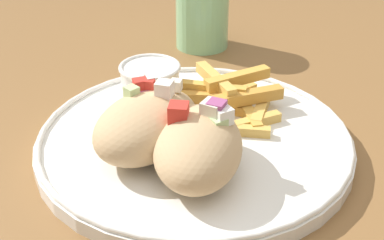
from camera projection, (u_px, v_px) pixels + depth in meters
table at (198, 200)px, 0.56m from camera, size 1.51×1.51×0.78m
plate at (192, 141)px, 0.52m from camera, size 0.31×0.31×0.02m
pita_sandwich_near at (198, 146)px, 0.46m from camera, size 0.14×0.13×0.06m
pita_sandwich_far at (147, 124)px, 0.49m from camera, size 0.13×0.10×0.07m
fries_pile at (231, 99)px, 0.56m from camera, size 0.12×0.13×0.03m
sauce_ramekin at (150, 81)px, 0.58m from camera, size 0.07×0.07×0.04m
water_glass at (202, 14)px, 0.73m from camera, size 0.07×0.07×0.10m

